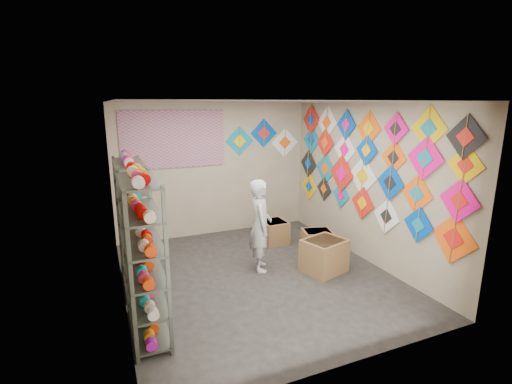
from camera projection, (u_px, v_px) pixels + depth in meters
name	position (u px, v px, depth m)	size (l,w,h in m)	color
ground	(258.00, 276.00, 5.89)	(4.50, 4.50, 0.00)	black
room_walls	(258.00, 174.00, 5.51)	(4.50, 4.50, 4.50)	tan
shelf_rack_front	(144.00, 258.00, 4.23)	(0.40, 1.10, 1.90)	#4C5147
shelf_rack_back	(133.00, 225.00, 5.40)	(0.40, 1.10, 1.90)	#4C5147
string_spools	(137.00, 233.00, 4.79)	(0.12, 2.36, 0.12)	#E62560
kite_wall_display	(364.00, 165.00, 6.29)	(0.06, 4.30, 2.04)	#FF5B0E
back_wall_kites	(264.00, 139.00, 7.86)	(1.68, 0.02, 0.84)	#0F7EA5
poster	(174.00, 139.00, 7.12)	(2.00, 0.01, 1.10)	#5D50AF
shopkeeper	(260.00, 225.00, 5.98)	(0.51, 0.63, 1.51)	silver
carton_a	(324.00, 256.00, 6.01)	(0.65, 0.54, 0.54)	brown
carton_b	(317.00, 242.00, 6.76)	(0.52, 0.43, 0.43)	brown
carton_c	(274.00, 232.00, 7.26)	(0.46, 0.51, 0.44)	brown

